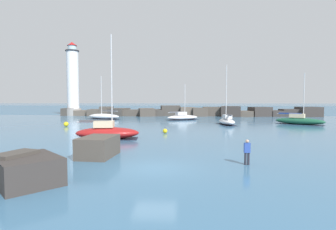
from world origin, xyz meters
name	(u,v)px	position (x,y,z in m)	size (l,w,h in m)	color
ground_plane	(155,168)	(0.00, 0.00, 0.00)	(600.00, 600.00, 0.00)	#3D6B8E
open_sea_beyond	(182,108)	(0.00, 109.73, 0.00)	(400.00, 116.00, 0.01)	#2D5B7F
breakwater_jetty	(190,112)	(2.73, 49.78, 0.99)	(62.73, 7.15, 2.55)	#423D38
lighthouse	(73,83)	(-26.71, 49.83, 8.24)	(3.89, 3.89, 18.42)	gray
foreground_rocks	(53,161)	(-5.46, -1.13, 0.60)	(5.46, 9.94, 1.45)	#383330
sailboat_moored_0	(182,117)	(1.11, 36.99, 0.56)	(6.91, 5.12, 7.10)	white
sailboat_moored_1	(227,121)	(8.29, 27.35, 0.60)	(2.65, 6.13, 9.54)	white
sailboat_moored_2	(104,116)	(-15.06, 37.96, 0.58)	(7.61, 4.45, 8.87)	white
sailboat_moored_3	(107,132)	(-6.13, 10.95, 0.69)	(6.55, 3.19, 10.39)	maroon
sailboat_moored_4	(299,120)	(19.94, 28.46, 0.64)	(7.07, 5.63, 8.21)	#195138
mooring_buoy_orange_near	(165,131)	(-0.67, 15.87, 0.27)	(0.54, 0.54, 0.74)	yellow
mooring_buoy_far_side	(66,124)	(-15.95, 22.81, 0.35)	(0.70, 0.70, 0.90)	yellow
person_on_rocks	(247,151)	(5.46, 1.17, 0.85)	(0.36, 0.22, 1.53)	#282833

